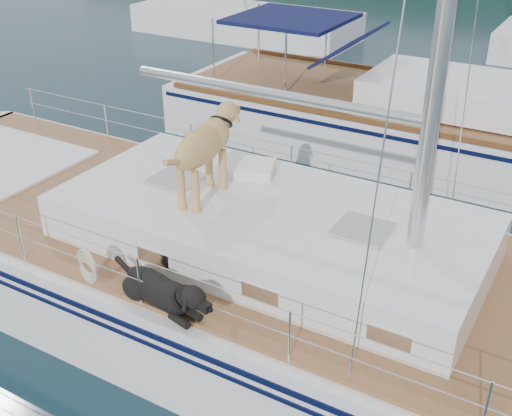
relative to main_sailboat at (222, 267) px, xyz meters
The scene contains 4 objects.
ground 0.69m from the main_sailboat, behind, with size 120.00×120.00×0.00m, color black.
main_sailboat is the anchor object (origin of this frame).
neighbor_sailboat 6.75m from the main_sailboat, 82.90° to the left, with size 11.00×3.50×13.30m.
bg_boat_west 16.18m from the main_sailboat, 120.01° to the left, with size 8.00×3.00×11.65m.
Camera 1 is at (4.10, -5.98, 5.43)m, focal length 45.00 mm.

